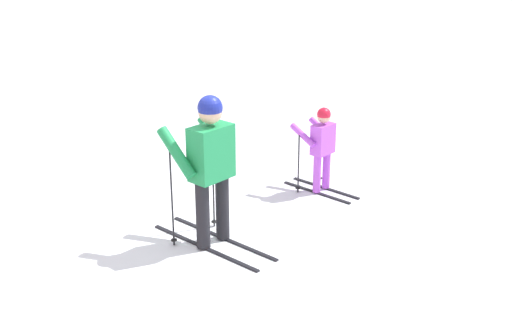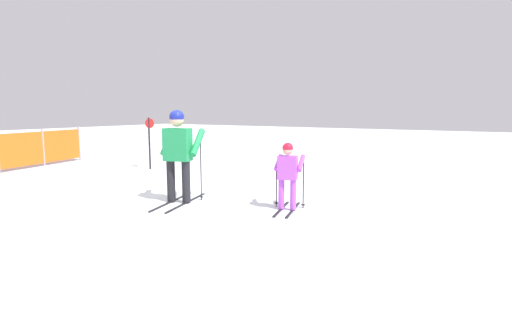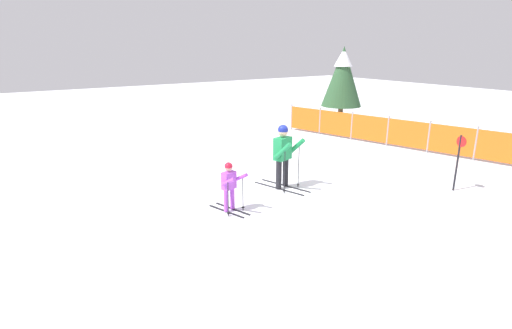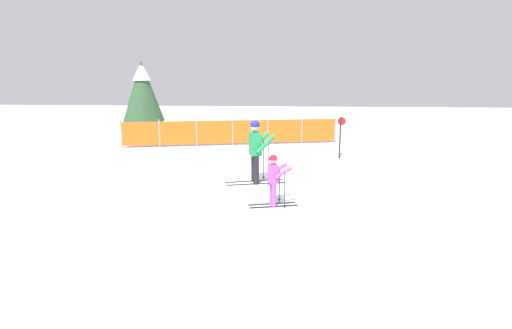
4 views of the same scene
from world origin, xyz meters
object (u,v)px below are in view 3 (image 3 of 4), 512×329
Objects in this scene: trail_marker at (458,157)px; conifer_far at (343,76)px; skier_adult at (283,151)px; skier_child at (230,183)px; safety_fence at (388,131)px.

conifer_far is at bearing 151.72° from trail_marker.
skier_adult is 1.47× the size of skier_child.
skier_adult is at bearing 90.68° from skier_child.
skier_adult reaches higher than safety_fence.
skier_adult is 0.47× the size of conifer_far.
trail_marker is (2.67, 3.60, -0.10)m from skier_adult.
trail_marker is at bearing -31.12° from safety_fence.
skier_adult is 4.48m from trail_marker.
skier_child is (0.56, -1.96, -0.34)m from skier_adult.
skier_child is 5.94m from trail_marker.
skier_child is 0.78× the size of trail_marker.
conifer_far reaches higher than skier_adult.
skier_child is at bearing -56.89° from conifer_far.
safety_fence is (-1.51, 6.12, -0.44)m from skier_adult.
conifer_far is (-6.15, 8.34, 1.22)m from skier_adult.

